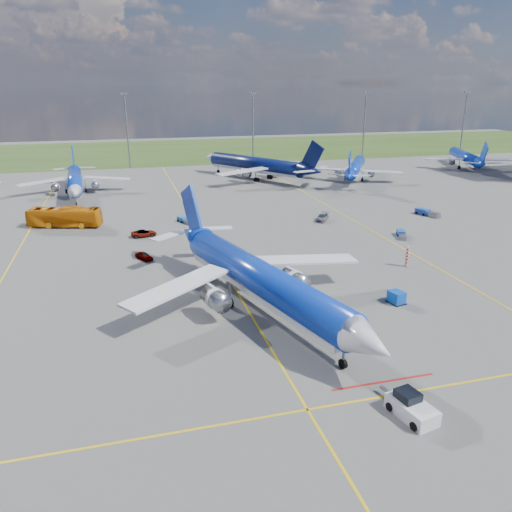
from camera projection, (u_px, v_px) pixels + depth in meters
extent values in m
plane|color=#575754|center=(247.00, 309.00, 59.02)|extent=(400.00, 400.00, 0.00)
cube|color=#2D4719|center=(153.00, 151.00, 195.76)|extent=(400.00, 80.00, 0.01)
cube|color=gold|center=(205.00, 237.00, 86.36)|extent=(0.25, 160.00, 0.02)
cube|color=gold|center=(308.00, 410.00, 40.78)|extent=(60.00, 0.25, 0.02)
cube|color=gold|center=(27.00, 235.00, 88.03)|extent=(0.25, 120.00, 0.02)
cube|color=gold|center=(340.00, 213.00, 102.93)|extent=(0.25, 120.00, 0.02)
cube|color=#A5140F|center=(383.00, 382.00, 44.59)|extent=(10.00, 0.25, 0.02)
cylinder|color=slate|center=(127.00, 132.00, 153.21)|extent=(0.50, 0.50, 22.00)
cube|color=slate|center=(124.00, 94.00, 149.51)|extent=(2.20, 0.50, 0.80)
cylinder|color=slate|center=(253.00, 129.00, 163.14)|extent=(0.50, 0.50, 22.00)
cube|color=slate|center=(253.00, 93.00, 159.44)|extent=(2.20, 0.50, 0.80)
cylinder|color=slate|center=(364.00, 127.00, 173.07)|extent=(0.50, 0.50, 22.00)
cube|color=slate|center=(367.00, 93.00, 169.37)|extent=(2.20, 0.50, 0.80)
cylinder|color=slate|center=(463.00, 125.00, 183.00)|extent=(0.50, 0.50, 22.00)
cube|color=slate|center=(468.00, 92.00, 179.30)|extent=(2.20, 0.50, 0.80)
cylinder|color=red|center=(407.00, 257.00, 72.27)|extent=(0.50, 0.50, 3.00)
cube|color=silver|center=(412.00, 410.00, 39.78)|extent=(2.94, 4.48, 1.28)
cube|color=black|center=(408.00, 396.00, 39.98)|extent=(1.89, 2.05, 0.88)
cube|color=slate|center=(390.00, 394.00, 41.96)|extent=(0.71, 2.36, 0.20)
cube|color=#0D46B8|center=(397.00, 297.00, 60.44)|extent=(1.84, 2.13, 1.49)
imported|color=orange|center=(64.00, 217.00, 92.29)|extent=(13.71, 6.78, 3.72)
imported|color=#999999|center=(144.00, 256.00, 75.35)|extent=(2.90, 3.62, 1.16)
imported|color=#999999|center=(144.00, 233.00, 86.74)|extent=(4.56, 2.49, 1.21)
imported|color=#999999|center=(322.00, 217.00, 96.90)|extent=(4.08, 4.78, 1.31)
cube|color=#1B48A3|center=(401.00, 233.00, 87.32)|extent=(2.03, 2.58, 0.97)
cube|color=slate|center=(403.00, 237.00, 85.21)|extent=(1.66, 2.03, 0.79)
cube|color=#1B58A2|center=(183.00, 219.00, 96.03)|extent=(1.99, 2.53, 0.95)
cube|color=slate|center=(189.00, 222.00, 94.41)|extent=(1.63, 1.99, 0.77)
cube|color=#1B3EA6|center=(423.00, 212.00, 101.33)|extent=(2.37, 3.13, 1.18)
cube|color=slate|center=(434.00, 215.00, 99.22)|extent=(1.95, 2.46, 0.96)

